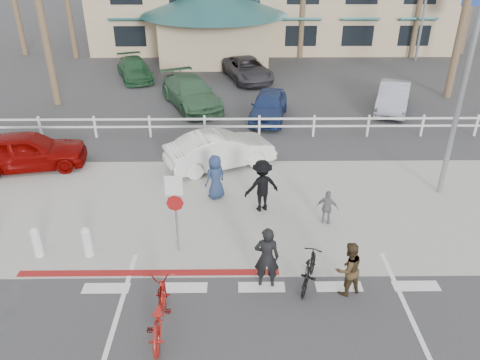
{
  "coord_description": "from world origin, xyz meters",
  "views": [
    {
      "loc": [
        -0.66,
        -8.69,
        8.17
      ],
      "look_at": [
        -0.52,
        3.68,
        1.5
      ],
      "focal_mm": 35.0,
      "sensor_mm": 36.0,
      "label": 1
    }
  ],
  "objects_px": {
    "bike_red": "(159,311)",
    "car_red_compact": "(27,151)",
    "sign_post": "(176,208)",
    "bike_black": "(309,270)",
    "car_white_sedan": "(220,150)"
  },
  "relations": [
    {
      "from": "bike_red",
      "to": "car_white_sedan",
      "type": "relative_size",
      "value": 0.52
    },
    {
      "from": "bike_red",
      "to": "car_red_compact",
      "type": "relative_size",
      "value": 0.5
    },
    {
      "from": "sign_post",
      "to": "bike_red",
      "type": "height_order",
      "value": "sign_post"
    },
    {
      "from": "bike_red",
      "to": "car_red_compact",
      "type": "xyz_separation_m",
      "value": [
        -6.15,
        8.33,
        0.16
      ]
    },
    {
      "from": "bike_black",
      "to": "car_white_sedan",
      "type": "xyz_separation_m",
      "value": [
        -2.45,
        6.92,
        0.21
      ]
    },
    {
      "from": "bike_black",
      "to": "car_white_sedan",
      "type": "bearing_deg",
      "value": -49.81
    },
    {
      "from": "bike_red",
      "to": "bike_black",
      "type": "xyz_separation_m",
      "value": [
        3.62,
        1.49,
        -0.09
      ]
    },
    {
      "from": "bike_black",
      "to": "car_red_compact",
      "type": "xyz_separation_m",
      "value": [
        -9.78,
        6.84,
        0.25
      ]
    },
    {
      "from": "bike_black",
      "to": "bike_red",
      "type": "bearing_deg",
      "value": 43.06
    },
    {
      "from": "car_white_sedan",
      "to": "car_red_compact",
      "type": "bearing_deg",
      "value": 67.02
    },
    {
      "from": "car_red_compact",
      "to": "car_white_sedan",
      "type": "bearing_deg",
      "value": -99.89
    },
    {
      "from": "sign_post",
      "to": "car_red_compact",
      "type": "relative_size",
      "value": 0.67
    },
    {
      "from": "sign_post",
      "to": "bike_red",
      "type": "xyz_separation_m",
      "value": [
        -0.11,
        -2.99,
        -0.88
      ]
    },
    {
      "from": "bike_red",
      "to": "bike_black",
      "type": "relative_size",
      "value": 1.36
    },
    {
      "from": "sign_post",
      "to": "bike_red",
      "type": "distance_m",
      "value": 3.12
    }
  ]
}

